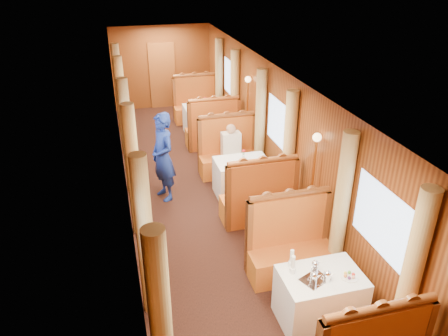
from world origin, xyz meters
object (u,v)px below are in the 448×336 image
object	(u,v)px
teapot_back	(315,267)
banquette_mid_fwd	(258,201)
rose_vase_far	(205,100)
table_far	(204,119)
fruit_plate	(349,276)
banquette_mid_aft	(228,155)
passenger	(231,146)
banquette_near_aft	(290,249)
teapot_right	(327,277)
table_near	(319,298)
teapot_left	(314,279)
banquette_far_fwd	(213,131)
tea_tray	(315,280)
banquette_far_aft	(196,106)
rose_vase_mid	(244,153)
table_mid	(242,178)
steward	(163,157)

from	to	relation	value
teapot_back	banquette_mid_fwd	bearing A→B (deg)	63.72
rose_vase_far	banquette_mid_fwd	bearing A→B (deg)	-90.43
table_far	fruit_plate	bearing A→B (deg)	-87.52
banquette_mid_aft	passenger	xyz separation A→B (m)	(-0.00, -0.22, 0.32)
banquette_near_aft	teapot_back	size ratio (longest dim) A/B	8.85
banquette_mid_fwd	teapot_right	size ratio (longest dim) A/B	8.69
banquette_mid_fwd	table_near	bearing A→B (deg)	-90.00
banquette_mid_fwd	teapot_left	xyz separation A→B (m)	(-0.17, -2.58, 0.39)
banquette_far_fwd	teapot_back	distance (m)	5.90
passenger	banquette_near_aft	bearing A→B (deg)	-90.00
tea_tray	teapot_right	distance (m)	0.16
teapot_back	fruit_plate	world-z (taller)	teapot_back
banquette_far_aft	passenger	xyz separation A→B (m)	(-0.00, -3.72, 0.32)
banquette_far_aft	rose_vase_far	size ratio (longest dim) A/B	3.72
tea_tray	rose_vase_far	world-z (taller)	rose_vase_far
banquette_mid_aft	teapot_left	world-z (taller)	banquette_mid_aft
banquette_near_aft	rose_vase_mid	bearing A→B (deg)	89.64
table_mid	rose_vase_mid	size ratio (longest dim) A/B	2.92
banquette_near_aft	tea_tray	distance (m)	1.13
table_mid	steward	world-z (taller)	steward
banquette_mid_aft	table_far	world-z (taller)	banquette_mid_aft
fruit_plate	rose_vase_mid	distance (m)	3.60
banquette_far_fwd	banquette_mid_aft	bearing A→B (deg)	-90.00
banquette_far_aft	rose_vase_far	bearing A→B (deg)	-88.16
table_mid	passenger	world-z (taller)	passenger
banquette_mid_fwd	passenger	distance (m)	1.83
tea_tray	fruit_plate	xyz separation A→B (m)	(0.45, -0.06, 0.01)
table_mid	rose_vase_mid	world-z (taller)	rose_vase_mid
teapot_back	rose_vase_mid	size ratio (longest dim) A/B	0.42
banquette_near_aft	rose_vase_far	xyz separation A→B (m)	(0.03, 5.96, 0.50)
table_far	teapot_back	xyz separation A→B (m)	(-0.06, -6.90, 0.44)
teapot_back	rose_vase_mid	xyz separation A→B (m)	(0.08, 3.37, 0.12)
teapot_right	table_mid	bearing A→B (deg)	85.97
teapot_back	fruit_plate	bearing A→B (deg)	-55.58
teapot_back	rose_vase_far	world-z (taller)	rose_vase_far
banquette_mid_aft	tea_tray	distance (m)	4.59
banquette_mid_fwd	rose_vase_mid	distance (m)	1.10
tea_tray	banquette_far_fwd	bearing A→B (deg)	88.70
banquette_mid_fwd	rose_vase_far	distance (m)	4.51
banquette_far_fwd	teapot_left	size ratio (longest dim) A/B	8.82
fruit_plate	banquette_near_aft	bearing A→B (deg)	105.18
banquette_near_aft	passenger	size ratio (longest dim) A/B	1.76
banquette_far_fwd	rose_vase_far	size ratio (longest dim) A/B	3.72
passenger	table_far	bearing A→B (deg)	90.00
banquette_near_aft	teapot_left	distance (m)	1.19
table_far	fruit_plate	world-z (taller)	fruit_plate
banquette_far_fwd	banquette_far_aft	xyz separation A→B (m)	(0.00, 2.03, 0.00)
table_mid	banquette_mid_fwd	world-z (taller)	banquette_mid_fwd
banquette_far_aft	rose_vase_far	xyz separation A→B (m)	(0.03, -1.04, 0.50)
table_near	banquette_far_aft	world-z (taller)	banquette_far_aft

